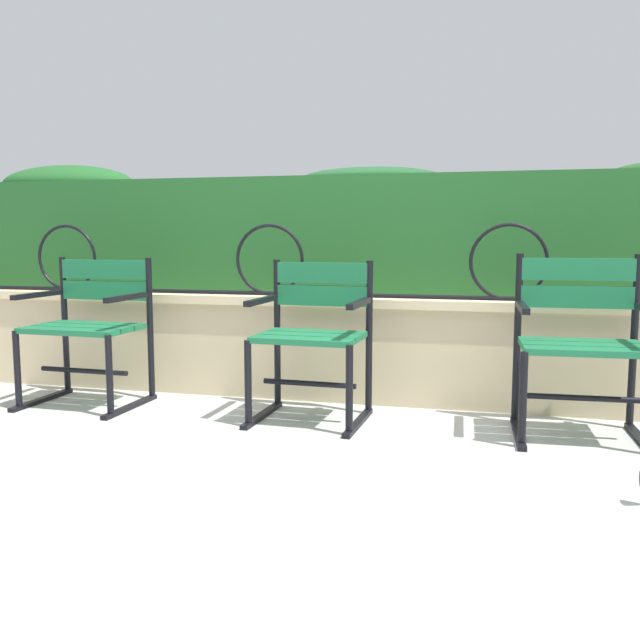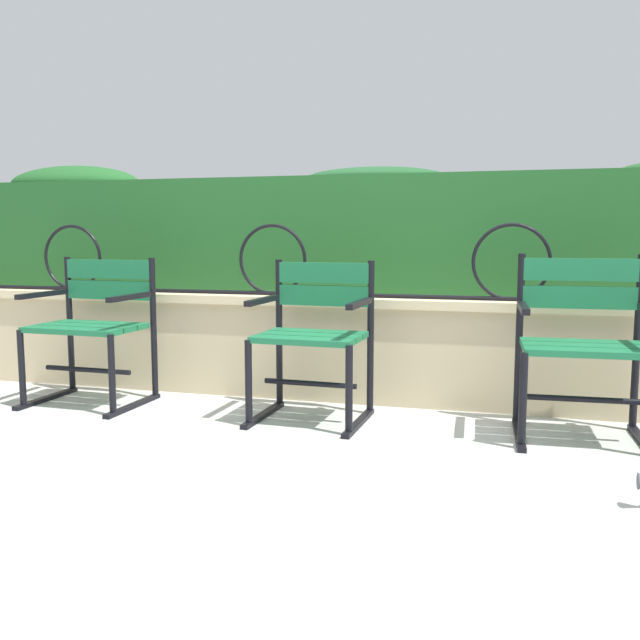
% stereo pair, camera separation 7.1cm
% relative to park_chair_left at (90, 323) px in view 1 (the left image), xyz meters
% --- Properties ---
extents(ground_plane, '(60.00, 60.00, 0.00)m').
position_rel_park_chair_left_xyz_m(ground_plane, '(1.41, -0.35, -0.46)').
color(ground_plane, '#ADADA8').
extents(stone_wall, '(7.94, 0.41, 0.60)m').
position_rel_park_chair_left_xyz_m(stone_wall, '(1.41, 0.50, -0.15)').
color(stone_wall, '#C6B289').
rests_on(stone_wall, ground).
extents(iron_arch_fence, '(7.39, 0.02, 0.42)m').
position_rel_park_chair_left_xyz_m(iron_arch_fence, '(1.03, 0.42, 0.32)').
color(iron_arch_fence, black).
rests_on(iron_arch_fence, stone_wall).
extents(hedge_row, '(7.78, 0.61, 0.85)m').
position_rel_park_chair_left_xyz_m(hedge_row, '(1.38, 0.98, 0.53)').
color(hedge_row, '#1E5123').
rests_on(hedge_row, stone_wall).
extents(park_chair_left, '(0.63, 0.54, 0.83)m').
position_rel_park_chair_left_xyz_m(park_chair_left, '(0.00, 0.00, 0.00)').
color(park_chair_left, '#19663D').
rests_on(park_chair_left, ground).
extents(park_chair_centre, '(0.58, 0.54, 0.82)m').
position_rel_park_chair_left_xyz_m(park_chair_centre, '(1.32, -0.01, -0.01)').
color(park_chair_centre, '#19663D').
rests_on(park_chair_centre, ground).
extents(park_chair_right, '(0.62, 0.55, 0.87)m').
position_rel_park_chair_left_xyz_m(park_chair_right, '(2.63, 0.00, 0.01)').
color(park_chair_right, '#19663D').
rests_on(park_chair_right, ground).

